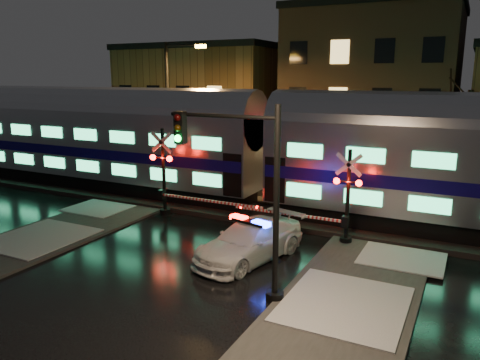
% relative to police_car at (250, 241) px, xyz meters
% --- Properties ---
extents(ground, '(120.00, 120.00, 0.00)m').
position_rel_police_car_xyz_m(ground, '(-2.31, 0.85, -0.73)').
color(ground, black).
rests_on(ground, ground).
extents(ballast, '(90.00, 4.20, 0.24)m').
position_rel_police_car_xyz_m(ballast, '(-2.31, 5.85, -0.61)').
color(ballast, black).
rests_on(ballast, ground).
extents(sidewalk_right, '(4.00, 20.00, 0.12)m').
position_rel_police_car_xyz_m(sidewalk_right, '(4.19, -5.15, -0.67)').
color(sidewalk_right, '#2D2D2D').
rests_on(sidewalk_right, ground).
extents(building_left, '(14.00, 10.00, 9.00)m').
position_rel_police_car_xyz_m(building_left, '(-15.31, 22.85, 3.77)').
color(building_left, brown).
rests_on(building_left, ground).
extents(building_mid, '(12.00, 11.00, 11.50)m').
position_rel_police_car_xyz_m(building_mid, '(-0.31, 23.35, 5.02)').
color(building_mid, brown).
rests_on(building_mid, ground).
extents(train, '(51.00, 3.12, 5.92)m').
position_rel_police_car_xyz_m(train, '(-1.91, 5.84, 2.65)').
color(train, black).
rests_on(train, ballast).
extents(police_car, '(3.20, 5.34, 1.61)m').
position_rel_police_car_xyz_m(police_car, '(0.00, 0.00, 0.00)').
color(police_car, silver).
rests_on(police_car, ground).
extents(crossing_signal_right, '(5.59, 0.65, 3.95)m').
position_rel_police_car_xyz_m(crossing_signal_right, '(2.47, 3.15, 0.90)').
color(crossing_signal_right, black).
rests_on(crossing_signal_right, ground).
extents(crossing_signal_left, '(6.12, 0.67, 4.33)m').
position_rel_police_car_xyz_m(crossing_signal_left, '(-5.87, 3.16, 1.06)').
color(crossing_signal_left, black).
rests_on(crossing_signal_left, ground).
extents(traffic_light, '(3.89, 0.70, 6.02)m').
position_rel_police_car_xyz_m(traffic_light, '(1.21, -2.73, 2.47)').
color(traffic_light, black).
rests_on(traffic_light, ground).
extents(streetlight, '(2.96, 0.31, 8.85)m').
position_rel_police_car_xyz_m(streetlight, '(-10.26, 9.85, 4.37)').
color(streetlight, black).
rests_on(streetlight, ground).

